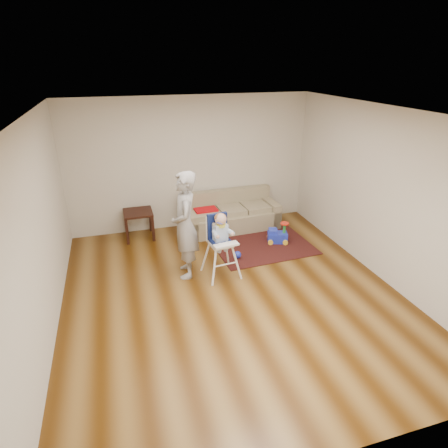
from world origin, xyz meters
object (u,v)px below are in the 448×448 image
object	(u,v)px
side_table	(139,224)
ride_on_toy	(278,232)
adult	(185,226)
high_chair	(221,246)
toy_ball	(238,255)
sofa	(231,212)

from	to	relation	value
side_table	ride_on_toy	size ratio (longest dim) A/B	1.35
side_table	adult	bearing A→B (deg)	-69.06
high_chair	adult	bearing A→B (deg)	153.53
toy_ball	ride_on_toy	bearing A→B (deg)	22.61
side_table	toy_ball	bearing A→B (deg)	-41.37
high_chair	adult	size ratio (longest dim) A/B	0.63
toy_ball	high_chair	distance (m)	0.77
ride_on_toy	high_chair	xyz separation A→B (m)	(-1.40, -0.83, 0.32)
sofa	side_table	xyz separation A→B (m)	(-1.89, 0.12, -0.11)
ride_on_toy	high_chair	distance (m)	1.65
ride_on_toy	high_chair	world-z (taller)	high_chair
sofa	ride_on_toy	size ratio (longest dim) A/B	4.93
side_table	adult	xyz separation A→B (m)	(0.63, -1.66, 0.61)
ride_on_toy	adult	distance (m)	2.14
side_table	high_chair	distance (m)	2.20
side_table	sofa	bearing A→B (deg)	-3.62
sofa	toy_ball	distance (m)	1.36
sofa	toy_ball	world-z (taller)	sofa
side_table	high_chair	size ratio (longest dim) A/B	0.50
toy_ball	adult	bearing A→B (deg)	-166.32
sofa	toy_ball	size ratio (longest dim) A/B	15.37
side_table	toy_ball	size ratio (longest dim) A/B	4.22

